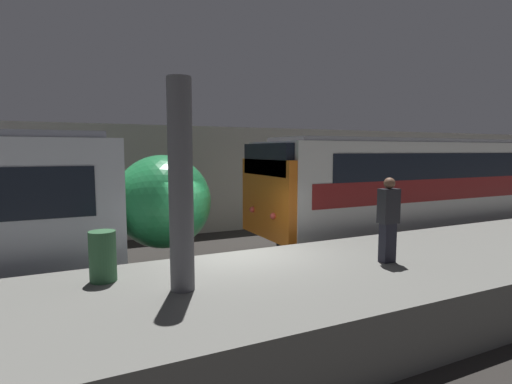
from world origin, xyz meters
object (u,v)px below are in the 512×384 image
object	(u,v)px
train_boxy	(504,184)
trash_bin	(103,256)
support_pillar_near	(181,186)
person_waiting	(388,218)

from	to	relation	value
train_boxy	trash_bin	xyz separation A→B (m)	(-15.50, -3.19, -0.40)
support_pillar_near	train_boxy	distance (m)	15.02
support_pillar_near	train_boxy	bearing A→B (deg)	16.14
train_boxy	person_waiting	distance (m)	11.25
train_boxy	trash_bin	world-z (taller)	train_boxy
support_pillar_near	person_waiting	xyz separation A→B (m)	(4.04, -0.20, -0.76)
trash_bin	train_boxy	bearing A→B (deg)	11.62
support_pillar_near	trash_bin	world-z (taller)	support_pillar_near
support_pillar_near	train_boxy	size ratio (longest dim) A/B	0.15
support_pillar_near	trash_bin	distance (m)	1.90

